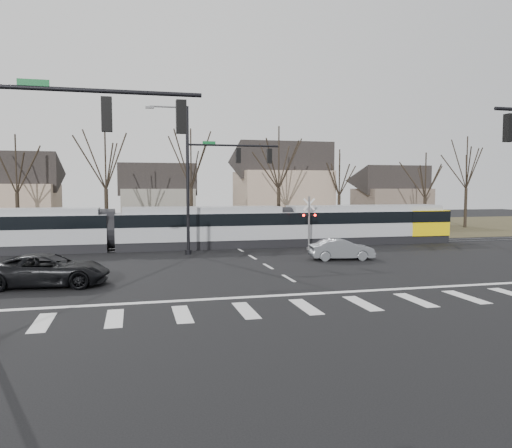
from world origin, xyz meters
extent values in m
plane|color=black|center=(0.00, 0.00, 0.00)|extent=(140.00, 140.00, 0.00)
cube|color=#38331E|center=(0.00, 32.00, 0.01)|extent=(140.00, 28.00, 0.01)
cube|color=silver|center=(-10.80, -4.00, 0.01)|extent=(0.60, 2.60, 0.01)
cube|color=silver|center=(-8.40, -4.00, 0.01)|extent=(0.60, 2.60, 0.01)
cube|color=silver|center=(-6.00, -4.00, 0.01)|extent=(0.60, 2.60, 0.01)
cube|color=silver|center=(-3.60, -4.00, 0.01)|extent=(0.60, 2.60, 0.01)
cube|color=silver|center=(-1.20, -4.00, 0.01)|extent=(0.60, 2.60, 0.01)
cube|color=silver|center=(1.20, -4.00, 0.01)|extent=(0.60, 2.60, 0.01)
cube|color=silver|center=(3.60, -4.00, 0.01)|extent=(0.60, 2.60, 0.01)
cube|color=silver|center=(6.00, -4.00, 0.01)|extent=(0.60, 2.60, 0.01)
cube|color=silver|center=(0.00, -1.80, 0.01)|extent=(28.00, 0.35, 0.01)
cube|color=silver|center=(0.00, 2.00, 0.01)|extent=(0.18, 2.00, 0.01)
cube|color=silver|center=(0.00, 6.00, 0.01)|extent=(0.18, 2.00, 0.01)
cube|color=silver|center=(0.00, 10.00, 0.01)|extent=(0.18, 2.00, 0.01)
cube|color=silver|center=(0.00, 14.00, 0.01)|extent=(0.18, 2.00, 0.01)
cube|color=silver|center=(0.00, 18.00, 0.01)|extent=(0.18, 2.00, 0.01)
cube|color=silver|center=(0.00, 22.00, 0.01)|extent=(0.18, 2.00, 0.01)
cube|color=silver|center=(0.00, 26.00, 0.01)|extent=(0.18, 2.00, 0.01)
cube|color=silver|center=(0.00, 30.00, 0.01)|extent=(0.18, 2.00, 0.01)
cube|color=#59595E|center=(0.00, 15.10, 0.03)|extent=(90.00, 0.12, 0.06)
cube|color=#59595E|center=(0.00, 16.50, 0.03)|extent=(90.00, 0.12, 0.06)
cube|color=gray|center=(-16.61, 16.00, 1.58)|extent=(14.11, 3.04, 3.17)
cube|color=black|center=(-16.61, 16.00, 2.23)|extent=(14.13, 3.08, 0.92)
cube|color=gray|center=(-2.50, 16.00, 1.58)|extent=(13.03, 3.04, 3.17)
cube|color=black|center=(-2.50, 16.00, 2.23)|extent=(13.05, 3.08, 0.92)
cube|color=gray|center=(11.07, 16.00, 1.58)|extent=(14.11, 3.04, 3.17)
cube|color=black|center=(11.07, 16.00, 2.23)|extent=(14.13, 3.08, 0.92)
cube|color=yellow|center=(16.39, 16.00, 1.68)|extent=(3.47, 3.10, 2.12)
imported|color=#585B60|center=(5.33, 7.51, 0.68)|extent=(2.52, 4.48, 1.35)
imported|color=black|center=(-11.62, 2.80, 0.77)|extent=(3.50, 5.98, 1.54)
cylinder|color=black|center=(-8.75, -6.00, 7.60)|extent=(6.50, 0.14, 0.14)
cube|color=#0C5926|center=(-10.50, -6.00, 7.75)|extent=(0.90, 0.03, 0.22)
cube|color=black|center=(-8.43, -6.00, 6.90)|extent=(0.32, 0.32, 1.05)
sphere|color=#FF0C07|center=(-8.43, -6.00, 7.23)|extent=(0.22, 0.22, 0.22)
cube|color=black|center=(-6.15, -6.00, 6.90)|extent=(0.32, 0.32, 1.05)
sphere|color=#FF0C07|center=(-6.15, -6.00, 7.23)|extent=(0.22, 0.22, 0.22)
cube|color=black|center=(6.15, -6.00, 6.90)|extent=(0.32, 0.32, 1.05)
sphere|color=#FF0C07|center=(6.15, -6.00, 7.23)|extent=(0.22, 0.22, 0.22)
cylinder|color=black|center=(-4.00, 12.50, 5.10)|extent=(0.22, 0.22, 10.20)
cylinder|color=black|center=(-4.00, 12.50, 0.15)|extent=(0.44, 0.44, 0.30)
cylinder|color=black|center=(-0.75, 12.50, 7.60)|extent=(6.50, 0.14, 0.14)
cube|color=#0C5926|center=(-2.50, 12.50, 7.75)|extent=(0.90, 0.03, 0.22)
cube|color=black|center=(-0.42, 12.50, 6.90)|extent=(0.32, 0.32, 1.05)
sphere|color=#FF0C07|center=(-0.42, 12.50, 7.23)|extent=(0.22, 0.22, 0.22)
cube|color=black|center=(1.85, 12.50, 6.90)|extent=(0.32, 0.32, 1.05)
sphere|color=#FF0C07|center=(1.85, 12.50, 7.23)|extent=(0.22, 0.22, 0.22)
cube|color=#59595B|center=(-6.50, 12.50, 10.02)|extent=(0.55, 0.22, 0.14)
cylinder|color=#59595B|center=(5.00, 12.80, 2.00)|extent=(0.14, 0.14, 4.00)
cylinder|color=#59595B|center=(5.00, 12.80, 0.10)|extent=(0.36, 0.36, 0.20)
cube|color=silver|center=(5.00, 12.80, 3.40)|extent=(0.95, 0.04, 0.95)
cube|color=silver|center=(5.00, 12.80, 3.40)|extent=(0.95, 0.04, 0.95)
cube|color=black|center=(5.00, 12.80, 2.60)|extent=(1.00, 0.10, 0.12)
sphere|color=#FF0C07|center=(4.55, 12.72, 2.60)|extent=(0.18, 0.18, 0.18)
sphere|color=#FF0C07|center=(5.45, 12.72, 2.60)|extent=(0.18, 0.18, 0.18)
cube|color=gray|center=(-20.00, 34.00, 2.50)|extent=(9.00, 8.00, 5.00)
cube|color=slate|center=(-5.00, 36.00, 2.25)|extent=(8.00, 7.00, 4.50)
cube|color=gray|center=(9.00, 33.00, 3.25)|extent=(10.00, 8.00, 6.50)
cube|color=brown|center=(24.00, 35.00, 2.25)|extent=(8.00, 7.00, 4.50)
camera|label=1|loc=(-7.68, -22.17, 4.66)|focal=35.00mm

